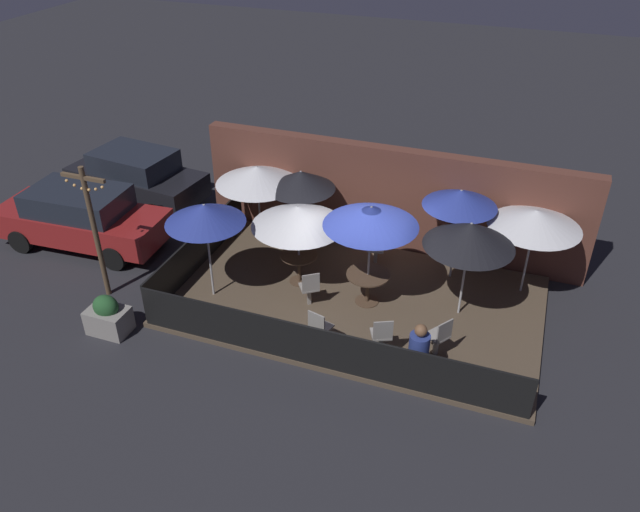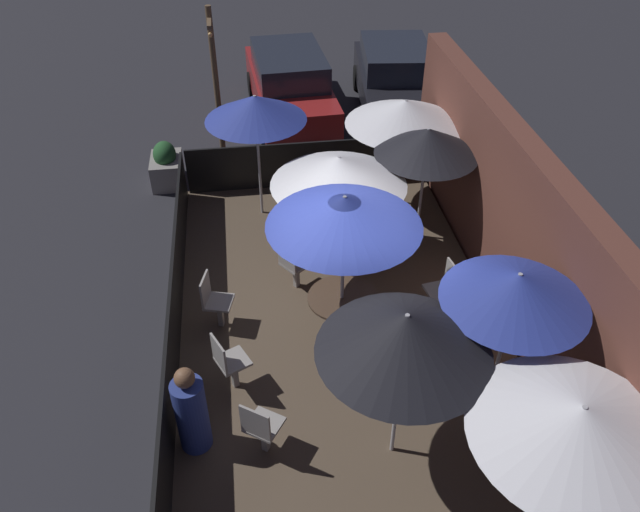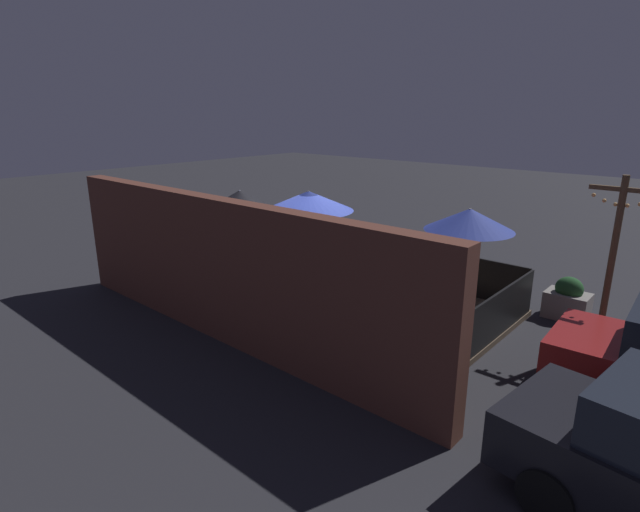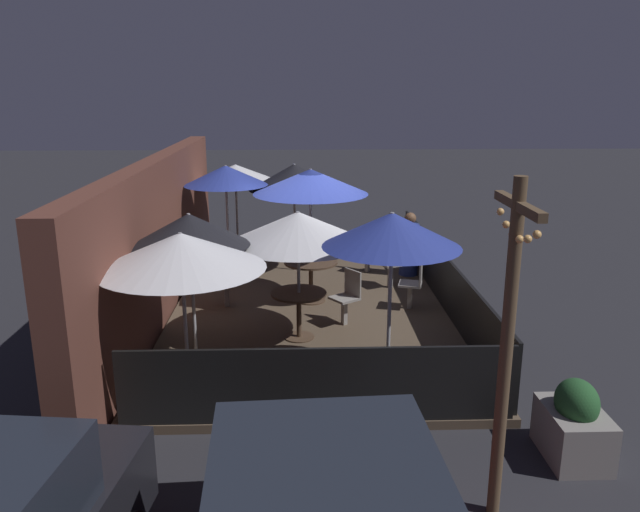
% 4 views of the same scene
% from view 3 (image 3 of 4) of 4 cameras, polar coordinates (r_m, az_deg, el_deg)
% --- Properties ---
extents(ground_plane, '(60.00, 60.00, 0.00)m').
position_cam_3_polar(ground_plane, '(11.91, -0.38, -5.09)').
color(ground_plane, '#26262B').
extents(patio_deck, '(8.31, 4.93, 0.12)m').
position_cam_3_polar(patio_deck, '(11.89, -0.38, -4.82)').
color(patio_deck, brown).
rests_on(patio_deck, ground_plane).
extents(building_wall, '(9.91, 0.36, 2.80)m').
position_cam_3_polar(building_wall, '(9.71, -11.04, -1.68)').
color(building_wall, brown).
rests_on(building_wall, ground_plane).
extents(fence_front, '(8.11, 0.05, 0.95)m').
position_cam_3_polar(fence_front, '(13.52, 6.44, 0.12)').
color(fence_front, black).
rests_on(fence_front, patio_deck).
extents(fence_side_left, '(0.05, 4.73, 0.95)m').
position_cam_3_polar(fence_side_left, '(9.66, 18.30, -7.46)').
color(fence_side_left, black).
rests_on(fence_side_left, patio_deck).
extents(patio_umbrella_0, '(2.17, 2.17, 2.05)m').
position_cam_3_polar(patio_umbrella_0, '(10.25, 5.12, 2.55)').
color(patio_umbrella_0, '#B2B2B7').
rests_on(patio_umbrella_0, patio_deck).
extents(patio_umbrella_1, '(2.07, 2.07, 2.47)m').
position_cam_3_polar(patio_umbrella_1, '(11.43, -1.32, 6.32)').
color(patio_umbrella_1, '#B2B2B7').
rests_on(patio_umbrella_1, patio_deck).
extents(patio_umbrella_2, '(1.73, 1.73, 2.14)m').
position_cam_3_polar(patio_umbrella_2, '(8.71, 1.96, 0.82)').
color(patio_umbrella_2, '#B2B2B7').
rests_on(patio_umbrella_2, patio_deck).
extents(patio_umbrella_3, '(1.93, 1.93, 2.31)m').
position_cam_3_polar(patio_umbrella_3, '(12.73, -9.13, 6.22)').
color(patio_umbrella_3, '#B2B2B7').
rests_on(patio_umbrella_3, patio_deck).
extents(patio_umbrella_4, '(2.14, 2.14, 2.13)m').
position_cam_3_polar(patio_umbrella_4, '(8.14, 8.58, -0.56)').
color(patio_umbrella_4, '#B2B2B7').
rests_on(patio_umbrella_4, patio_deck).
extents(patio_umbrella_5, '(1.77, 1.77, 2.37)m').
position_cam_3_polar(patio_umbrella_5, '(10.34, 16.71, 3.99)').
color(patio_umbrella_5, '#B2B2B7').
rests_on(patio_umbrella_5, patio_deck).
extents(patio_umbrella_6, '(2.06, 2.06, 2.15)m').
position_cam_3_polar(patio_umbrella_6, '(12.97, -17.28, 5.45)').
color(patio_umbrella_6, '#B2B2B7').
rests_on(patio_umbrella_6, patio_deck).
extents(patio_umbrella_7, '(1.71, 1.71, 2.34)m').
position_cam_3_polar(patio_umbrella_7, '(11.54, -13.05, 5.46)').
color(patio_umbrella_7, '#B2B2B7').
rests_on(patio_umbrella_7, patio_deck).
extents(dining_table_0, '(0.88, 0.88, 0.76)m').
position_cam_3_polar(dining_table_0, '(10.60, 4.96, -3.74)').
color(dining_table_0, '#4C3828').
rests_on(dining_table_0, patio_deck).
extents(dining_table_1, '(0.99, 0.99, 0.77)m').
position_cam_3_polar(dining_table_1, '(11.82, -1.27, -1.48)').
color(dining_table_1, '#4C3828').
rests_on(dining_table_1, patio_deck).
extents(patio_chair_0, '(0.46, 0.46, 0.95)m').
position_cam_3_polar(patio_chair_0, '(10.62, -6.16, -4.21)').
color(patio_chair_0, gray).
rests_on(patio_chair_0, patio_deck).
extents(patio_chair_1, '(0.49, 0.49, 0.92)m').
position_cam_3_polar(patio_chair_1, '(12.93, 5.85, -0.51)').
color(patio_chair_1, gray).
rests_on(patio_chair_1, patio_deck).
extents(patio_chair_2, '(0.56, 0.56, 0.94)m').
position_cam_3_polar(patio_chair_2, '(13.99, -3.39, 0.94)').
color(patio_chair_2, gray).
rests_on(patio_chair_2, patio_deck).
extents(patio_chair_3, '(0.56, 0.56, 0.92)m').
position_cam_3_polar(patio_chair_3, '(11.58, 5.04, -2.50)').
color(patio_chair_3, gray).
rests_on(patio_chair_3, patio_deck).
extents(patio_chair_4, '(0.53, 0.53, 0.95)m').
position_cam_3_polar(patio_chair_4, '(13.53, 1.04, 0.43)').
color(patio_chair_4, gray).
rests_on(patio_chair_4, patio_deck).
extents(patron_0, '(0.49, 0.49, 1.34)m').
position_cam_3_polar(patron_0, '(14.37, -0.34, 1.73)').
color(patron_0, navy).
rests_on(patron_0, patio_deck).
extents(planter_box, '(0.88, 0.62, 0.93)m').
position_cam_3_polar(planter_box, '(12.06, 26.43, -4.56)').
color(planter_box, gray).
rests_on(planter_box, ground_plane).
extents(light_post, '(1.10, 0.12, 3.29)m').
position_cam_3_polar(light_post, '(10.39, 30.46, 0.14)').
color(light_post, brown).
rests_on(light_post, ground_plane).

